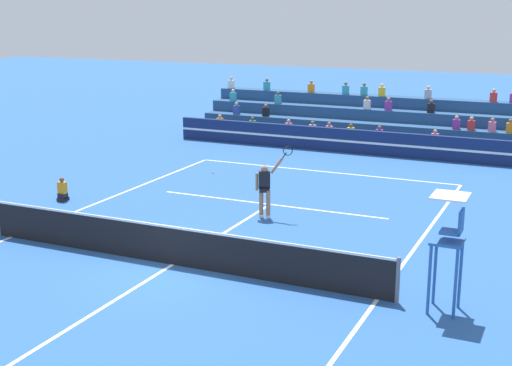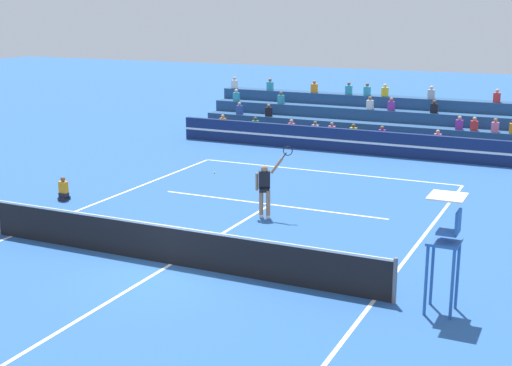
{
  "view_description": "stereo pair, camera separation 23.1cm",
  "coord_description": "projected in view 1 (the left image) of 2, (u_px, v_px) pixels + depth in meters",
  "views": [
    {
      "loc": [
        9.33,
        -15.12,
        6.6
      ],
      "look_at": [
        0.13,
        4.97,
        1.1
      ],
      "focal_mm": 50.0,
      "sensor_mm": 36.0,
      "label": 1
    },
    {
      "loc": [
        9.54,
        -15.02,
        6.6
      ],
      "look_at": [
        0.13,
        4.97,
        1.1
      ],
      "focal_mm": 50.0,
      "sensor_mm": 36.0,
      "label": 2
    }
  ],
  "objects": [
    {
      "name": "ground_plane",
      "position": [
        173.0,
        265.0,
        18.7
      ],
      "size": [
        120.0,
        120.0,
        0.0
      ],
      "primitive_type": "plane",
      "color": "#285699"
    },
    {
      "name": "court_lines",
      "position": [
        173.0,
        264.0,
        18.7
      ],
      "size": [
        11.1,
        23.9,
        0.01
      ],
      "color": "white",
      "rests_on": "ground"
    },
    {
      "name": "tennis_net",
      "position": [
        172.0,
        245.0,
        18.57
      ],
      "size": [
        12.0,
        0.1,
        1.1
      ],
      "color": "slate",
      "rests_on": "ground"
    },
    {
      "name": "sponsor_banner_wall",
      "position": [
        354.0,
        141.0,
        32.76
      ],
      "size": [
        18.0,
        0.26,
        1.1
      ],
      "color": "navy",
      "rests_on": "ground"
    },
    {
      "name": "bleacher_stand",
      "position": [
        373.0,
        125.0,
        35.48
      ],
      "size": [
        17.52,
        3.8,
        2.83
      ],
      "color": "navy",
      "rests_on": "ground"
    },
    {
      "name": "umpire_chair",
      "position": [
        450.0,
        238.0,
        15.45
      ],
      "size": [
        0.76,
        0.84,
        2.67
      ],
      "color": "#285699",
      "rests_on": "ground"
    },
    {
      "name": "ball_kid_courtside",
      "position": [
        63.0,
        191.0,
        24.77
      ],
      "size": [
        0.3,
        0.36,
        0.84
      ],
      "color": "black",
      "rests_on": "ground"
    },
    {
      "name": "tennis_player",
      "position": [
        265.0,
        188.0,
        22.65
      ],
      "size": [
        1.12,
        0.6,
        2.39
      ],
      "color": "#9E7051",
      "rests_on": "ground"
    },
    {
      "name": "tennis_ball",
      "position": [
        213.0,
        173.0,
        28.88
      ],
      "size": [
        0.07,
        0.07,
        0.07
      ],
      "primitive_type": "sphere",
      "color": "#C6DB33",
      "rests_on": "ground"
    }
  ]
}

